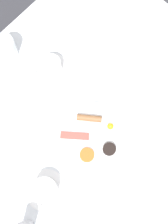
{
  "coord_description": "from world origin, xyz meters",
  "views": [
    {
      "loc": [
        0.22,
        -0.24,
        1.93
      ],
      "look_at": [
        0.0,
        0.0,
        0.78
      ],
      "focal_mm": 50.0,
      "sensor_mm": 36.0,
      "label": 1
    }
  ],
  "objects_px": {
    "breakfast_plate": "(94,137)",
    "teacup_with_saucer_right": "(50,68)",
    "teacup_with_saucer_left": "(45,190)",
    "napkin_folded": "(109,63)",
    "knife_by_plate": "(90,9)",
    "water_glass_tall": "(6,48)"
  },
  "relations": [
    {
      "from": "water_glass_tall",
      "to": "napkin_folded",
      "type": "height_order",
      "value": "water_glass_tall"
    },
    {
      "from": "breakfast_plate",
      "to": "water_glass_tall",
      "type": "xyz_separation_m",
      "value": [
        -0.49,
        0.02,
        0.04
      ]
    },
    {
      "from": "teacup_with_saucer_right",
      "to": "napkin_folded",
      "type": "xyz_separation_m",
      "value": [
        0.15,
        0.18,
        -0.02
      ]
    },
    {
      "from": "teacup_with_saucer_left",
      "to": "napkin_folded",
      "type": "xyz_separation_m",
      "value": [
        -0.16,
        0.53,
        -0.02
      ]
    },
    {
      "from": "breakfast_plate",
      "to": "napkin_folded",
      "type": "bearing_deg",
      "value": 121.18
    },
    {
      "from": "teacup_with_saucer_left",
      "to": "knife_by_plate",
      "type": "bearing_deg",
      "value": 120.11
    },
    {
      "from": "teacup_with_saucer_left",
      "to": "teacup_with_saucer_right",
      "type": "height_order",
      "value": "same"
    },
    {
      "from": "teacup_with_saucer_right",
      "to": "knife_by_plate",
      "type": "height_order",
      "value": "teacup_with_saucer_right"
    },
    {
      "from": "breakfast_plate",
      "to": "teacup_with_saucer_right",
      "type": "relative_size",
      "value": 1.85
    },
    {
      "from": "napkin_folded",
      "to": "knife_by_plate",
      "type": "distance_m",
      "value": 0.26
    },
    {
      "from": "napkin_folded",
      "to": "breakfast_plate",
      "type": "bearing_deg",
      "value": -58.82
    },
    {
      "from": "napkin_folded",
      "to": "knife_by_plate",
      "type": "height_order",
      "value": "napkin_folded"
    },
    {
      "from": "napkin_folded",
      "to": "water_glass_tall",
      "type": "bearing_deg",
      "value": -143.54
    },
    {
      "from": "teacup_with_saucer_left",
      "to": "teacup_with_saucer_right",
      "type": "bearing_deg",
      "value": 131.9
    },
    {
      "from": "water_glass_tall",
      "to": "knife_by_plate",
      "type": "height_order",
      "value": "water_glass_tall"
    },
    {
      "from": "knife_by_plate",
      "to": "water_glass_tall",
      "type": "bearing_deg",
      "value": -105.57
    },
    {
      "from": "teacup_with_saucer_right",
      "to": "knife_by_plate",
      "type": "xyz_separation_m",
      "value": [
        -0.07,
        0.32,
        -0.03
      ]
    },
    {
      "from": "breakfast_plate",
      "to": "water_glass_tall",
      "type": "distance_m",
      "value": 0.5
    },
    {
      "from": "teacup_with_saucer_right",
      "to": "knife_by_plate",
      "type": "bearing_deg",
      "value": 103.07
    },
    {
      "from": "teacup_with_saucer_left",
      "to": "water_glass_tall",
      "type": "bearing_deg",
      "value": 149.76
    },
    {
      "from": "teacup_with_saucer_left",
      "to": "napkin_folded",
      "type": "bearing_deg",
      "value": 107.08
    },
    {
      "from": "knife_by_plate",
      "to": "breakfast_plate",
      "type": "bearing_deg",
      "value": -46.29
    }
  ]
}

